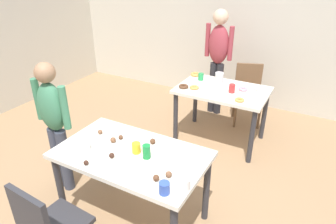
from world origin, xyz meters
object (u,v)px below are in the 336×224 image
mixing_bowl (81,147)px  soda_can (147,152)px  chair_far_table (248,90)px  person_adult_far (218,53)px  dining_table_near (132,162)px  pitcher_far (219,82)px  person_girl_near (54,119)px  dining_table_far (222,97)px

mixing_bowl → soda_can: (0.56, 0.18, 0.03)m
chair_far_table → soda_can: size_ratio=7.13×
chair_far_table → person_adult_far: size_ratio=0.54×
dining_table_near → pitcher_far: (0.17, 1.66, 0.21)m
dining_table_near → chair_far_table: chair_far_table is taller
mixing_bowl → pitcher_far: bearing=72.5°
soda_can → chair_far_table: bearing=85.3°
person_girl_near → mixing_bowl: bearing=-20.3°
mixing_bowl → person_adult_far: bearing=84.8°
pitcher_far → person_adult_far: bearing=111.4°
chair_far_table → pitcher_far: pitcher_far is taller
person_adult_far → soda_can: 2.53m
soda_can → pitcher_far: size_ratio=0.52×
dining_table_far → person_adult_far: person_adult_far is taller
person_adult_far → dining_table_far: bearing=-64.7°
dining_table_far → person_adult_far: size_ratio=0.70×
pitcher_far → person_girl_near: bearing=-123.8°
dining_table_far → person_girl_near: (-1.13, -1.71, 0.19)m
dining_table_near → person_girl_near: size_ratio=0.92×
soda_can → person_adult_far: bearing=97.2°
dining_table_near → chair_far_table: size_ratio=1.48×
dining_table_near → dining_table_far: same height
chair_far_table → pitcher_far: size_ratio=3.71×
person_girl_near → person_adult_far: size_ratio=0.87×
chair_far_table → pitcher_far: bearing=-102.9°
mixing_bowl → pitcher_far: (0.58, 1.83, 0.09)m
chair_far_table → soda_can: soda_can is taller
chair_far_table → pitcher_far: 0.91m
chair_far_table → person_adult_far: (-0.52, 0.04, 0.48)m
dining_table_far → soda_can: bearing=-91.6°
person_adult_far → dining_table_near: bearing=-86.4°
dining_table_far → person_girl_near: size_ratio=0.81×
dining_table_near → person_girl_near: 0.94m
mixing_bowl → soda_can: size_ratio=1.35×
person_adult_far → soda_can: person_adult_far is taller
dining_table_far → chair_far_table: 0.76m
dining_table_near → mixing_bowl: (-0.40, -0.17, 0.13)m
person_adult_far → mixing_bowl: 2.69m
dining_table_far → mixing_bowl: bearing=-107.7°
person_adult_far → mixing_bowl: size_ratio=9.80×
mixing_bowl → soda_can: bearing=17.4°
dining_table_near → soda_can: 0.22m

